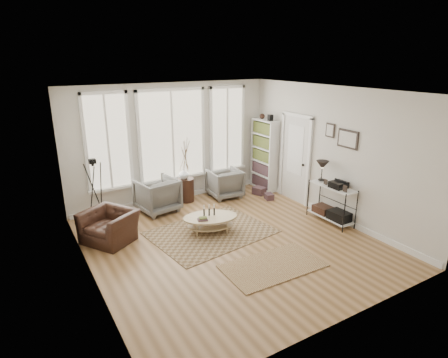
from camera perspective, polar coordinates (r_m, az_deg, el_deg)
room at (r=6.94m, az=1.14°, el=1.05°), size 5.50×5.54×2.90m
bay_window at (r=9.21m, az=-7.86°, el=6.34°), size 4.14×0.12×2.24m
door at (r=9.37m, az=10.82°, el=3.34°), size 0.09×1.06×2.22m
bookcase at (r=10.14m, az=6.19°, el=3.70°), size 0.31×0.85×2.06m
low_shelf at (r=8.45m, az=16.04°, el=-3.07°), size 0.38×1.08×1.30m
wall_art at (r=8.24m, az=17.68°, el=6.16°), size 0.04×0.88×0.44m
rug_main at (r=7.83m, az=-1.98°, el=-8.10°), size 2.57×2.06×0.01m
rug_runner at (r=6.72m, az=7.49°, el=-12.95°), size 1.76×1.00×0.01m
coffee_table at (r=7.73m, az=-2.14°, el=-6.26°), size 1.27×1.00×0.51m
armchair_left at (r=8.86m, az=-10.14°, el=-2.42°), size 0.98×1.01×0.80m
armchair_right at (r=9.64m, az=0.11°, el=-0.63°), size 0.84×0.86×0.73m
side_table at (r=9.25m, az=-5.88°, el=1.27°), size 0.39×0.39×1.65m
vase at (r=9.25m, az=-6.13°, el=0.80°), size 0.33×0.33×0.27m
accent_chair at (r=7.71m, az=-17.08°, el=-6.89°), size 1.25×1.21×0.62m
tripod_camera at (r=8.51m, az=-18.92°, el=-2.12°), size 0.51×0.51×1.43m
book_stack_near at (r=9.92m, az=5.36°, el=-1.79°), size 0.33×0.37×0.20m
book_stack_far at (r=9.60m, az=6.88°, el=-2.66°), size 0.24×0.28×0.15m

